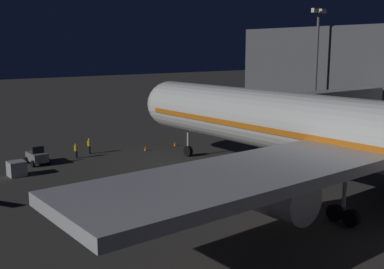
{
  "coord_description": "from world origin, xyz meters",
  "views": [
    {
      "loc": [
        31.52,
        30.31,
        12.01
      ],
      "look_at": [
        3.0,
        -5.75,
        3.5
      ],
      "focal_mm": 43.51,
      "sensor_mm": 36.0,
      "label": 1
    }
  ],
  "objects_px": {
    "baggage_tug_spare": "(37,157)",
    "traffic_cone_nose_port": "(175,144)",
    "apron_floodlight_mast": "(317,61)",
    "baggage_container_far_row": "(17,169)",
    "ground_crew_under_port_wing": "(76,150)",
    "ground_crew_walking_aft": "(89,145)",
    "jet_bridge": "(309,104)",
    "traffic_cone_nose_starboard": "(145,148)",
    "airliner_at_gate": "(370,138)"
  },
  "relations": [
    {
      "from": "jet_bridge",
      "to": "apron_floodlight_mast",
      "type": "height_order",
      "value": "apron_floodlight_mast"
    },
    {
      "from": "jet_bridge",
      "to": "apron_floodlight_mast",
      "type": "distance_m",
      "value": 15.71
    },
    {
      "from": "ground_crew_under_port_wing",
      "to": "traffic_cone_nose_port",
      "type": "relative_size",
      "value": 3.1
    },
    {
      "from": "airliner_at_gate",
      "to": "ground_crew_under_port_wing",
      "type": "height_order",
      "value": "airliner_at_gate"
    },
    {
      "from": "airliner_at_gate",
      "to": "ground_crew_under_port_wing",
      "type": "xyz_separation_m",
      "value": [
        10.37,
        -29.05,
        -4.52
      ]
    },
    {
      "from": "ground_crew_walking_aft",
      "to": "traffic_cone_nose_starboard",
      "type": "height_order",
      "value": "ground_crew_walking_aft"
    },
    {
      "from": "traffic_cone_nose_starboard",
      "to": "baggage_container_far_row",
      "type": "bearing_deg",
      "value": 6.77
    },
    {
      "from": "traffic_cone_nose_port",
      "to": "traffic_cone_nose_starboard",
      "type": "height_order",
      "value": "same"
    },
    {
      "from": "ground_crew_under_port_wing",
      "to": "ground_crew_walking_aft",
      "type": "height_order",
      "value": "ground_crew_walking_aft"
    },
    {
      "from": "traffic_cone_nose_port",
      "to": "baggage_container_far_row",
      "type": "bearing_deg",
      "value": 5.3
    },
    {
      "from": "jet_bridge",
      "to": "ground_crew_walking_aft",
      "type": "height_order",
      "value": "jet_bridge"
    },
    {
      "from": "ground_crew_walking_aft",
      "to": "traffic_cone_nose_starboard",
      "type": "distance_m",
      "value": 6.59
    },
    {
      "from": "jet_bridge",
      "to": "traffic_cone_nose_starboard",
      "type": "xyz_separation_m",
      "value": [
        15.3,
        -11.83,
        -5.34
      ]
    },
    {
      "from": "traffic_cone_nose_starboard",
      "to": "ground_crew_under_port_wing",
      "type": "bearing_deg",
      "value": -10.03
    },
    {
      "from": "baggage_tug_spare",
      "to": "jet_bridge",
      "type": "bearing_deg",
      "value": 154.42
    },
    {
      "from": "baggage_tug_spare",
      "to": "traffic_cone_nose_port",
      "type": "relative_size",
      "value": 5.09
    },
    {
      "from": "baggage_tug_spare",
      "to": "traffic_cone_nose_port",
      "type": "height_order",
      "value": "baggage_tug_spare"
    },
    {
      "from": "airliner_at_gate",
      "to": "baggage_tug_spare",
      "type": "relative_size",
      "value": 20.39
    },
    {
      "from": "traffic_cone_nose_port",
      "to": "airliner_at_gate",
      "type": "bearing_deg",
      "value": 85.44
    },
    {
      "from": "apron_floodlight_mast",
      "to": "ground_crew_under_port_wing",
      "type": "bearing_deg",
      "value": -7.66
    },
    {
      "from": "apron_floodlight_mast",
      "to": "traffic_cone_nose_port",
      "type": "bearing_deg",
      "value": -8.25
    },
    {
      "from": "apron_floodlight_mast",
      "to": "baggage_container_far_row",
      "type": "height_order",
      "value": "apron_floodlight_mast"
    },
    {
      "from": "ground_crew_walking_aft",
      "to": "apron_floodlight_mast",
      "type": "bearing_deg",
      "value": 170.02
    },
    {
      "from": "ground_crew_under_port_wing",
      "to": "traffic_cone_nose_starboard",
      "type": "relative_size",
      "value": 3.1
    },
    {
      "from": "jet_bridge",
      "to": "baggage_container_far_row",
      "type": "relative_size",
      "value": 16.02
    },
    {
      "from": "airliner_at_gate",
      "to": "ground_crew_walking_aft",
      "type": "relative_size",
      "value": 31.33
    },
    {
      "from": "baggage_container_far_row",
      "to": "traffic_cone_nose_port",
      "type": "distance_m",
      "value": 20.24
    },
    {
      "from": "baggage_tug_spare",
      "to": "ground_crew_under_port_wing",
      "type": "relative_size",
      "value": 1.64
    },
    {
      "from": "ground_crew_under_port_wing",
      "to": "traffic_cone_nose_starboard",
      "type": "height_order",
      "value": "ground_crew_under_port_wing"
    },
    {
      "from": "baggage_tug_spare",
      "to": "traffic_cone_nose_port",
      "type": "xyz_separation_m",
      "value": [
        -16.94,
        1.49,
        -0.51
      ]
    },
    {
      "from": "baggage_container_far_row",
      "to": "ground_crew_walking_aft",
      "type": "relative_size",
      "value": 0.85
    },
    {
      "from": "jet_bridge",
      "to": "traffic_cone_nose_starboard",
      "type": "height_order",
      "value": "jet_bridge"
    },
    {
      "from": "apron_floodlight_mast",
      "to": "baggage_container_far_row",
      "type": "distance_m",
      "value": 44.52
    },
    {
      "from": "baggage_container_far_row",
      "to": "airliner_at_gate",
      "type": "bearing_deg",
      "value": 124.9
    },
    {
      "from": "ground_crew_under_port_wing",
      "to": "apron_floodlight_mast",
      "type": "bearing_deg",
      "value": 172.34
    },
    {
      "from": "apron_floodlight_mast",
      "to": "baggage_tug_spare",
      "type": "bearing_deg",
      "value": -6.9
    },
    {
      "from": "baggage_container_far_row",
      "to": "baggage_tug_spare",
      "type": "bearing_deg",
      "value": -133.72
    },
    {
      "from": "baggage_container_far_row",
      "to": "apron_floodlight_mast",
      "type": "bearing_deg",
      "value": 178.01
    },
    {
      "from": "airliner_at_gate",
      "to": "traffic_cone_nose_port",
      "type": "bearing_deg",
      "value": -94.56
    },
    {
      "from": "ground_crew_walking_aft",
      "to": "traffic_cone_nose_port",
      "type": "xyz_separation_m",
      "value": [
        -10.43,
        2.56,
        -0.73
      ]
    },
    {
      "from": "airliner_at_gate",
      "to": "ground_crew_walking_aft",
      "type": "bearing_deg",
      "value": -74.74
    },
    {
      "from": "apron_floodlight_mast",
      "to": "traffic_cone_nose_starboard",
      "type": "distance_m",
      "value": 29.64
    },
    {
      "from": "jet_bridge",
      "to": "baggage_tug_spare",
      "type": "distance_m",
      "value": 31.24
    },
    {
      "from": "apron_floodlight_mast",
      "to": "baggage_tug_spare",
      "type": "relative_size",
      "value": 6.31
    },
    {
      "from": "baggage_container_far_row",
      "to": "ground_crew_under_port_wing",
      "type": "xyz_separation_m",
      "value": [
        -7.59,
        -3.31,
        0.22
      ]
    },
    {
      "from": "baggage_container_far_row",
      "to": "ground_crew_under_port_wing",
      "type": "height_order",
      "value": "ground_crew_under_port_wing"
    },
    {
      "from": "airliner_at_gate",
      "to": "ground_crew_walking_aft",
      "type": "height_order",
      "value": "airliner_at_gate"
    },
    {
      "from": "baggage_container_far_row",
      "to": "ground_crew_under_port_wing",
      "type": "bearing_deg",
      "value": -156.41
    },
    {
      "from": "airliner_at_gate",
      "to": "ground_crew_under_port_wing",
      "type": "relative_size",
      "value": 33.46
    },
    {
      "from": "apron_floodlight_mast",
      "to": "baggage_tug_spare",
      "type": "xyz_separation_m",
      "value": [
        40.24,
        -4.87,
        -9.48
      ]
    }
  ]
}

